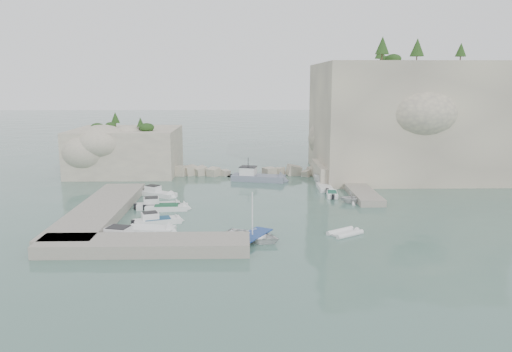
{
  "coord_description": "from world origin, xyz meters",
  "views": [
    {
      "loc": [
        -1.42,
        -53.45,
        14.35
      ],
      "look_at": [
        0.0,
        6.0,
        3.0
      ],
      "focal_mm": 35.0,
      "sensor_mm": 36.0,
      "label": 1
    }
  ],
  "objects_px": {
    "motorboat_a": "(158,196)",
    "tender_east_d": "(331,185)",
    "motorboat_f": "(128,241)",
    "tender_east_a": "(351,203)",
    "rowboat": "(252,240)",
    "work_boat": "(258,181)",
    "inflatable_dinghy": "(345,234)",
    "motorboat_b": "(158,208)",
    "motorboat_c": "(167,210)",
    "tender_east_c": "(324,189)",
    "motorboat_d": "(157,224)",
    "tender_east_b": "(332,196)",
    "motorboat_e": "(151,233)"
  },
  "relations": [
    {
      "from": "motorboat_c",
      "to": "tender_east_a",
      "type": "relative_size",
      "value": 1.71
    },
    {
      "from": "tender_east_c",
      "to": "work_boat",
      "type": "distance_m",
      "value": 10.58
    },
    {
      "from": "inflatable_dinghy",
      "to": "tender_east_d",
      "type": "relative_size",
      "value": 0.68
    },
    {
      "from": "motorboat_a",
      "to": "tender_east_d",
      "type": "bearing_deg",
      "value": 44.5
    },
    {
      "from": "motorboat_e",
      "to": "work_boat",
      "type": "relative_size",
      "value": 0.58
    },
    {
      "from": "rowboat",
      "to": "work_boat",
      "type": "height_order",
      "value": "work_boat"
    },
    {
      "from": "motorboat_d",
      "to": "motorboat_f",
      "type": "bearing_deg",
      "value": -126.53
    },
    {
      "from": "work_boat",
      "to": "motorboat_b",
      "type": "bearing_deg",
      "value": -112.75
    },
    {
      "from": "motorboat_d",
      "to": "tender_east_a",
      "type": "distance_m",
      "value": 23.27
    },
    {
      "from": "tender_east_a",
      "to": "tender_east_d",
      "type": "xyz_separation_m",
      "value": [
        -0.64,
        10.25,
        0.0
      ]
    },
    {
      "from": "motorboat_b",
      "to": "work_boat",
      "type": "xyz_separation_m",
      "value": [
        11.97,
        15.59,
        0.0
      ]
    },
    {
      "from": "tender_east_b",
      "to": "motorboat_f",
      "type": "bearing_deg",
      "value": 135.24
    },
    {
      "from": "motorboat_b",
      "to": "tender_east_c",
      "type": "xyz_separation_m",
      "value": [
        20.69,
        9.58,
        0.0
      ]
    },
    {
      "from": "rowboat",
      "to": "work_boat",
      "type": "bearing_deg",
      "value": 26.88
    },
    {
      "from": "motorboat_d",
      "to": "tender_east_b",
      "type": "bearing_deg",
      "value": 11.71
    },
    {
      "from": "motorboat_a",
      "to": "motorboat_b",
      "type": "bearing_deg",
      "value": -49.95
    },
    {
      "from": "motorboat_b",
      "to": "motorboat_c",
      "type": "distance_m",
      "value": 1.41
    },
    {
      "from": "tender_east_a",
      "to": "work_boat",
      "type": "bearing_deg",
      "value": 44.96
    },
    {
      "from": "motorboat_a",
      "to": "work_boat",
      "type": "distance_m",
      "value": 16.15
    },
    {
      "from": "motorboat_c",
      "to": "rowboat",
      "type": "height_order",
      "value": "rowboat"
    },
    {
      "from": "tender_east_a",
      "to": "tender_east_d",
      "type": "distance_m",
      "value": 10.27
    },
    {
      "from": "motorboat_a",
      "to": "tender_east_d",
      "type": "distance_m",
      "value": 23.93
    },
    {
      "from": "motorboat_b",
      "to": "inflatable_dinghy",
      "type": "distance_m",
      "value": 22.12
    },
    {
      "from": "motorboat_f",
      "to": "tender_east_a",
      "type": "relative_size",
      "value": 2.21
    },
    {
      "from": "motorboat_a",
      "to": "motorboat_d",
      "type": "xyz_separation_m",
      "value": [
        2.09,
        -12.6,
        0.0
      ]
    },
    {
      "from": "motorboat_b",
      "to": "motorboat_f",
      "type": "distance_m",
      "value": 12.08
    },
    {
      "from": "motorboat_e",
      "to": "tender_east_b",
      "type": "distance_m",
      "value": 25.09
    },
    {
      "from": "motorboat_f",
      "to": "rowboat",
      "type": "xyz_separation_m",
      "value": [
        11.35,
        -0.02,
        0.0
      ]
    },
    {
      "from": "motorboat_b",
      "to": "tender_east_b",
      "type": "relative_size",
      "value": 1.45
    },
    {
      "from": "tender_east_a",
      "to": "motorboat_d",
      "type": "bearing_deg",
      "value": 118.01
    },
    {
      "from": "tender_east_c",
      "to": "work_boat",
      "type": "height_order",
      "value": "work_boat"
    },
    {
      "from": "work_boat",
      "to": "motorboat_f",
      "type": "bearing_deg",
      "value": -99.89
    },
    {
      "from": "motorboat_d",
      "to": "motorboat_b",
      "type": "bearing_deg",
      "value": 79.59
    },
    {
      "from": "inflatable_dinghy",
      "to": "tender_east_a",
      "type": "bearing_deg",
      "value": 42.15
    },
    {
      "from": "motorboat_f",
      "to": "inflatable_dinghy",
      "type": "height_order",
      "value": "motorboat_f"
    },
    {
      "from": "rowboat",
      "to": "tender_east_b",
      "type": "bearing_deg",
      "value": -0.98
    },
    {
      "from": "inflatable_dinghy",
      "to": "work_boat",
      "type": "distance_m",
      "value": 27.17
    },
    {
      "from": "inflatable_dinghy",
      "to": "tender_east_c",
      "type": "bearing_deg",
      "value": 53.39
    },
    {
      "from": "motorboat_e",
      "to": "tender_east_c",
      "type": "xyz_separation_m",
      "value": [
        19.8,
        19.11,
        0.0
      ]
    },
    {
      "from": "inflatable_dinghy",
      "to": "work_boat",
      "type": "relative_size",
      "value": 0.41
    },
    {
      "from": "motorboat_f",
      "to": "tender_east_d",
      "type": "bearing_deg",
      "value": 62.52
    },
    {
      "from": "motorboat_e",
      "to": "work_boat",
      "type": "height_order",
      "value": "work_boat"
    },
    {
      "from": "tender_east_b",
      "to": "tender_east_a",
      "type": "bearing_deg",
      "value": -148.2
    },
    {
      "from": "tender_east_a",
      "to": "tender_east_c",
      "type": "xyz_separation_m",
      "value": [
        -2.03,
        7.73,
        0.0
      ]
    },
    {
      "from": "motorboat_f",
      "to": "motorboat_d",
      "type": "bearing_deg",
      "value": 88.5
    },
    {
      "from": "tender_east_d",
      "to": "work_boat",
      "type": "relative_size",
      "value": 0.61
    },
    {
      "from": "motorboat_b",
      "to": "motorboat_e",
      "type": "bearing_deg",
      "value": -95.48
    },
    {
      "from": "motorboat_f",
      "to": "tender_east_c",
      "type": "relative_size",
      "value": 1.29
    },
    {
      "from": "tender_east_d",
      "to": "motorboat_b",
      "type": "bearing_deg",
      "value": 119.37
    },
    {
      "from": "rowboat",
      "to": "tender_east_b",
      "type": "xyz_separation_m",
      "value": [
        10.39,
        17.53,
        0.0
      ]
    }
  ]
}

